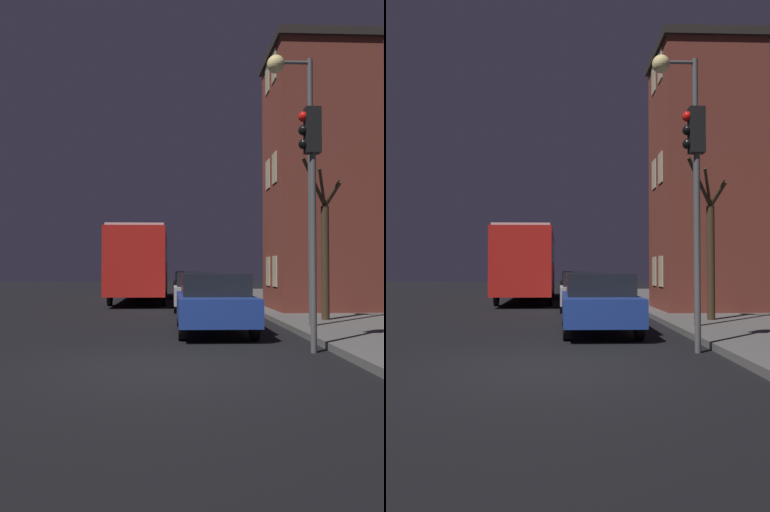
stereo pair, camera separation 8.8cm
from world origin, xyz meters
TOP-DOWN VIEW (x-y plane):
  - ground_plane at (0.00, 0.00)m, footprint 120.00×120.00m
  - brick_building at (5.65, 10.08)m, footprint 3.77×3.85m
  - streetlamp at (3.39, 4.50)m, footprint 1.20×0.47m
  - traffic_light at (2.88, 1.28)m, footprint 0.43×0.24m
  - bare_tree at (4.62, 6.04)m, footprint 1.19×0.89m
  - bus at (-1.39, 17.96)m, footprint 2.60×11.76m
  - car_near_lane at (1.23, 4.46)m, footprint 1.83×4.38m
  - car_mid_lane at (1.15, 11.49)m, footprint 1.78×4.03m
  - car_far_lane at (1.19, 20.63)m, footprint 1.79×3.82m

SIDE VIEW (x-z plane):
  - ground_plane at x=0.00m, z-range 0.00..0.00m
  - car_mid_lane at x=1.15m, z-range 0.02..1.53m
  - car_far_lane at x=1.19m, z-range 0.03..1.55m
  - car_near_lane at x=1.23m, z-range 0.04..1.55m
  - bus at x=-1.39m, z-range 0.34..3.91m
  - bare_tree at x=4.62m, z-range -0.11..4.51m
  - traffic_light at x=2.88m, z-range 1.02..5.80m
  - brick_building at x=5.65m, z-range 0.17..9.93m
  - streetlamp at x=3.39m, z-range 1.61..8.68m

